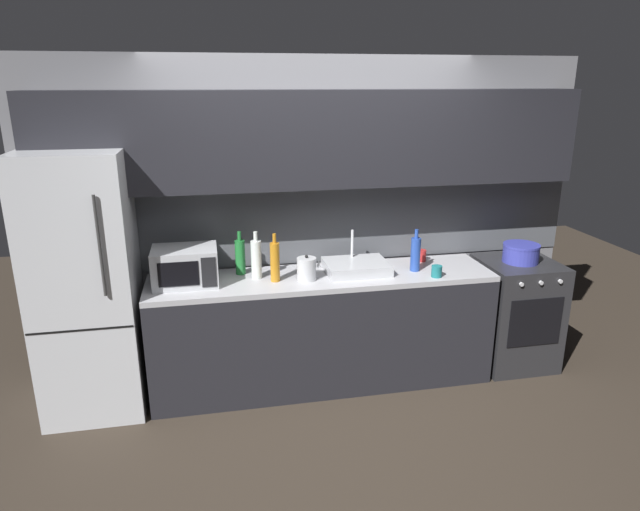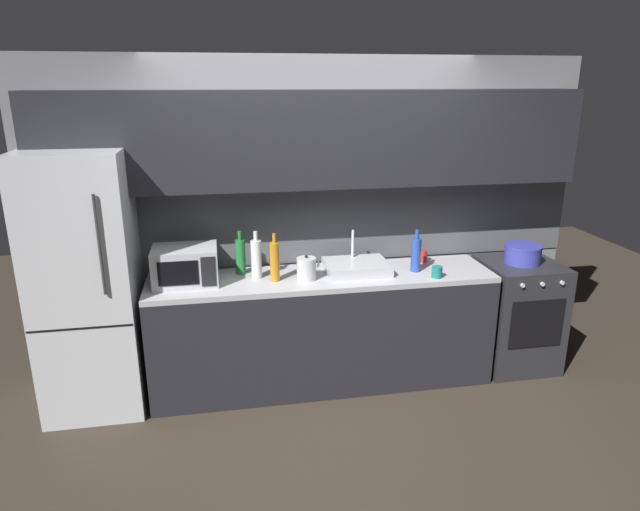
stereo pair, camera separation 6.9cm
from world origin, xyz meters
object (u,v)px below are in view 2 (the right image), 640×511
(wine_bottle_clear, at_px, (256,259))
(wine_bottle_green, at_px, (241,256))
(oven_range, at_px, (516,314))
(kettle, at_px, (307,269))
(mug_teal, at_px, (437,272))
(wine_bottle_amber, at_px, (275,261))
(mug_red, at_px, (422,256))
(cooking_pot, at_px, (523,254))
(refrigerator, at_px, (87,284))
(microwave, at_px, (185,265))
(wine_bottle_blue, at_px, (416,254))

(wine_bottle_clear, height_order, wine_bottle_green, wine_bottle_clear)
(oven_range, xyz_separation_m, wine_bottle_clear, (-2.14, 0.04, 0.60))
(kettle, xyz_separation_m, mug_teal, (0.97, -0.13, -0.04))
(wine_bottle_amber, relative_size, mug_red, 3.84)
(kettle, height_order, wine_bottle_amber, wine_bottle_amber)
(mug_red, relative_size, cooking_pot, 0.32)
(oven_range, bearing_deg, refrigerator, 179.98)
(microwave, bearing_deg, wine_bottle_blue, -1.74)
(wine_bottle_amber, bearing_deg, wine_bottle_blue, 0.96)
(oven_range, distance_m, kettle, 1.86)
(microwave, bearing_deg, kettle, -5.87)
(kettle, distance_m, mug_red, 1.03)
(oven_range, height_order, cooking_pot, cooking_pot)
(wine_bottle_clear, distance_m, mug_red, 1.37)
(refrigerator, xyz_separation_m, mug_teal, (2.52, -0.21, 0.00))
(microwave, bearing_deg, mug_red, 4.99)
(kettle, xyz_separation_m, mug_red, (1.00, 0.25, -0.04))
(oven_range, bearing_deg, wine_bottle_blue, -177.95)
(refrigerator, xyz_separation_m, wine_bottle_amber, (1.32, -0.05, 0.11))
(refrigerator, relative_size, cooking_pot, 6.48)
(kettle, relative_size, wine_bottle_clear, 0.54)
(oven_range, relative_size, mug_teal, 10.32)
(wine_bottle_clear, relative_size, wine_bottle_green, 1.07)
(wine_bottle_clear, xyz_separation_m, cooking_pot, (2.14, -0.04, -0.07))
(oven_range, height_order, mug_teal, mug_teal)
(refrigerator, distance_m, mug_teal, 2.53)
(wine_bottle_green, relative_size, mug_teal, 3.83)
(wine_bottle_green, distance_m, wine_bottle_amber, 0.32)
(refrigerator, bearing_deg, wine_bottle_clear, 1.96)
(mug_teal, bearing_deg, wine_bottle_clear, 169.49)
(microwave, height_order, wine_bottle_amber, wine_bottle_amber)
(microwave, distance_m, kettle, 0.88)
(wine_bottle_clear, xyz_separation_m, mug_teal, (1.33, -0.25, -0.11))
(mug_red, bearing_deg, mug_teal, -94.50)
(wine_bottle_clear, relative_size, mug_red, 3.80)
(wine_bottle_clear, height_order, wine_bottle_amber, wine_bottle_amber)
(refrigerator, xyz_separation_m, wine_bottle_green, (1.08, 0.16, 0.10))
(microwave, height_order, cooking_pot, microwave)
(refrigerator, bearing_deg, wine_bottle_green, 8.37)
(wine_bottle_clear, height_order, mug_red, wine_bottle_clear)
(microwave, xyz_separation_m, wine_bottle_amber, (0.64, -0.07, 0.02))
(wine_bottle_green, bearing_deg, mug_red, 0.88)
(wine_bottle_amber, relative_size, cooking_pot, 1.24)
(cooking_pot, bearing_deg, wine_bottle_blue, -177.85)
(wine_bottle_blue, distance_m, wine_bottle_amber, 1.09)
(wine_bottle_clear, bearing_deg, oven_range, -1.13)
(wine_bottle_clear, bearing_deg, wine_bottle_blue, -3.53)
(wine_bottle_clear, distance_m, wine_bottle_blue, 1.22)
(wine_bottle_amber, xyz_separation_m, cooking_pot, (2.01, 0.05, -0.08))
(microwave, xyz_separation_m, kettle, (0.87, -0.09, -0.05))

